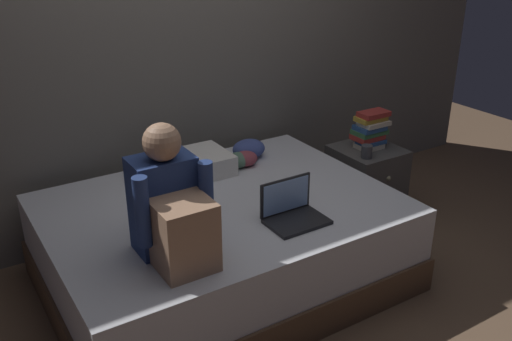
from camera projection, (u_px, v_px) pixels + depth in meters
The scene contains 10 objects.
ground_plane at pixel (277, 294), 3.33m from camera, with size 8.00×8.00×0.00m, color brown.
wall_back at pixel (178, 32), 3.71m from camera, with size 5.60×0.10×2.70m, color slate.
bed at pixel (222, 243), 3.35m from camera, with size 2.00×1.50×0.53m.
nightstand at pixel (365, 182), 4.13m from camera, with size 0.44×0.46×0.53m.
person_sitting at pixel (171, 209), 2.64m from camera, with size 0.39×0.44×0.66m.
laptop at pixel (292, 211), 3.03m from camera, with size 0.32×0.23×0.22m.
pillow at pixel (186, 166), 3.57m from camera, with size 0.56×0.36×0.13m, color silver.
book_stack at pixel (370, 130), 3.98m from camera, with size 0.23×0.17×0.27m.
mug at pixel (367, 152), 3.84m from camera, with size 0.08×0.08×0.09m, color #3D3D42.
clothes_pile at pixel (245, 154), 3.78m from camera, with size 0.35×0.28×0.13m.
Camera 1 is at (-1.57, -2.26, 2.01)m, focal length 39.58 mm.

